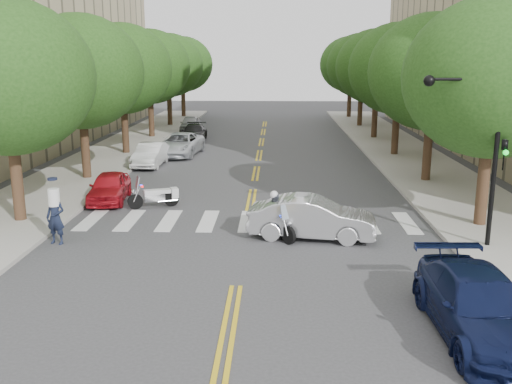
{
  "coord_description": "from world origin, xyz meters",
  "views": [
    {
      "loc": [
        1.08,
        -14.95,
        6.27
      ],
      "look_at": [
        0.35,
        6.03,
        1.3
      ],
      "focal_mm": 40.0,
      "sensor_mm": 36.0,
      "label": 1
    }
  ],
  "objects_px": {
    "motorcycle_parked": "(158,196)",
    "officer_standing": "(56,217)",
    "sedan_blue": "(479,306)",
    "convertible": "(312,218)",
    "motorcycle_police": "(273,217)"
  },
  "relations": [
    {
      "from": "convertible",
      "to": "sedan_blue",
      "type": "height_order",
      "value": "sedan_blue"
    },
    {
      "from": "officer_standing",
      "to": "sedan_blue",
      "type": "height_order",
      "value": "officer_standing"
    },
    {
      "from": "motorcycle_parked",
      "to": "sedan_blue",
      "type": "relative_size",
      "value": 0.41
    },
    {
      "from": "officer_standing",
      "to": "motorcycle_parked",
      "type": "bearing_deg",
      "value": 77.38
    },
    {
      "from": "sedan_blue",
      "to": "officer_standing",
      "type": "bearing_deg",
      "value": 151.26
    },
    {
      "from": "sedan_blue",
      "to": "convertible",
      "type": "bearing_deg",
      "value": 113.53
    },
    {
      "from": "motorcycle_parked",
      "to": "officer_standing",
      "type": "height_order",
      "value": "officer_standing"
    },
    {
      "from": "motorcycle_police",
      "to": "motorcycle_parked",
      "type": "relative_size",
      "value": 0.86
    },
    {
      "from": "motorcycle_police",
      "to": "officer_standing",
      "type": "relative_size",
      "value": 0.96
    },
    {
      "from": "motorcycle_parked",
      "to": "officer_standing",
      "type": "xyz_separation_m",
      "value": [
        -2.49,
        -5.01,
        0.44
      ]
    },
    {
      "from": "officer_standing",
      "to": "convertible",
      "type": "xyz_separation_m",
      "value": [
        8.81,
        0.96,
        -0.2
      ]
    },
    {
      "from": "motorcycle_police",
      "to": "sedan_blue",
      "type": "relative_size",
      "value": 0.35
    },
    {
      "from": "motorcycle_parked",
      "to": "sedan_blue",
      "type": "distance_m",
      "value": 14.88
    },
    {
      "from": "convertible",
      "to": "sedan_blue",
      "type": "bearing_deg",
      "value": -146.3
    },
    {
      "from": "sedan_blue",
      "to": "motorcycle_parked",
      "type": "bearing_deg",
      "value": 129.18
    }
  ]
}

